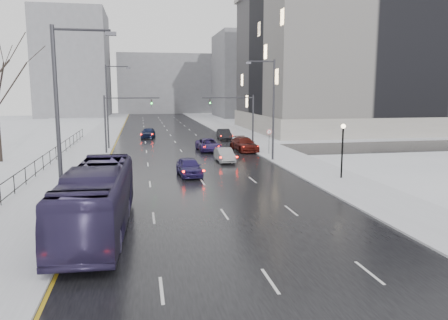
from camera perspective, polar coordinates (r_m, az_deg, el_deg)
road at (r=62.25m, az=-6.56°, el=2.56°), size 16.00×150.00×0.04m
cross_road at (r=50.38m, az=-5.53°, el=1.04°), size 130.00×10.00×0.04m
sidewalk_left at (r=62.36m, az=-16.23°, el=2.32°), size 5.00×150.00×0.16m
sidewalk_right at (r=63.87m, az=2.88°, el=2.83°), size 5.00×150.00×0.16m
park_strip at (r=63.97m, az=-24.73°, el=2.00°), size 14.00×150.00×0.12m
tree_park_e at (r=48.20m, az=-27.13°, el=-0.31°), size 9.45×9.45×13.50m
iron_fence at (r=33.36m, az=-25.30°, el=-2.38°), size 0.06×70.00×1.30m
streetlight_r_mid at (r=43.60m, az=6.20°, el=7.18°), size 2.95×0.25×10.00m
streetlight_l_near at (r=22.03m, az=-20.32°, el=4.84°), size 2.95×0.25×10.00m
streetlight_l_far at (r=53.82m, az=-14.79°, el=7.28°), size 2.95×0.25×10.00m
lamppost_r_mid at (r=35.53m, az=15.23°, el=2.16°), size 0.36×0.36×4.28m
mast_signal_right at (r=51.16m, az=2.64°, el=5.80°), size 6.10×0.33×6.50m
mast_signal_left at (r=49.85m, az=-14.05°, el=5.45°), size 6.10×0.33×6.50m
no_uturn_sign at (r=47.94m, az=5.92°, el=3.37°), size 0.60×0.06×2.70m
civic_building at (r=83.73m, az=17.76°, el=11.53°), size 41.00×31.00×24.80m
bldg_far_right at (r=121.20m, az=4.86°, el=10.93°), size 24.00×20.00×22.00m
bldg_far_left at (r=128.07m, az=-19.04°, el=11.72°), size 18.00×22.00×28.00m
bldg_far_center at (r=141.95m, az=-7.47°, el=9.81°), size 30.00×18.00×18.00m
bus at (r=22.61m, az=-16.23°, el=-4.96°), size 3.28×11.95×3.30m
sedan_center_near at (r=36.19m, az=-4.59°, el=-0.88°), size 2.04×4.50×1.50m
sedan_right_near at (r=43.10m, az=0.07°, el=0.67°), size 1.56×4.21×1.38m
sedan_right_cross at (r=50.96m, az=-2.08°, el=2.01°), size 2.59×5.24×1.43m
sedan_right_far at (r=50.81m, az=2.64°, el=2.07°), size 2.82×5.67×1.58m
sedan_center_far at (r=65.85m, az=-9.87°, el=3.54°), size 2.41×4.79×1.56m
sedan_right_distant at (r=62.82m, az=0.02°, el=3.38°), size 1.62×4.54×1.49m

